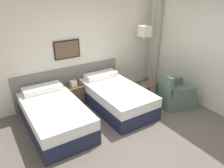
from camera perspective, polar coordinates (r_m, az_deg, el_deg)
ground_plane at (r=4.49m, az=6.92°, el=-13.21°), size 16.00×16.00×0.00m
wall_headboard at (r=5.59m, az=-7.08°, el=9.32°), size 10.00×0.10×2.70m
wall_window at (r=5.37m, az=26.11°, el=6.88°), size 0.21×4.66×2.70m
bed_near_door at (r=4.69m, az=-14.77°, el=-7.99°), size 1.06×1.94×0.67m
bed_near_window at (r=5.25m, az=1.05°, el=-3.46°), size 1.06×1.94×0.67m
nightstand at (r=5.53m, az=-9.83°, el=-2.66°), size 0.42×0.35×0.62m
floor_lamp at (r=6.03m, az=8.43°, el=12.46°), size 0.26×0.26×1.77m
side_table at (r=5.59m, az=9.66°, el=-1.41°), size 0.36×0.36×0.49m
armchair at (r=5.60m, az=15.89°, el=-2.64°), size 0.96×0.93×0.87m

